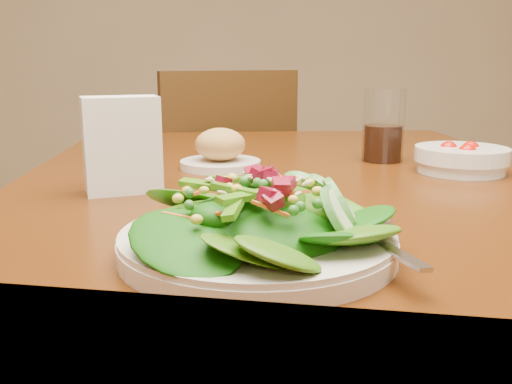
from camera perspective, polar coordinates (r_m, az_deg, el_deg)
dining_table at (r=0.87m, az=4.85°, el=-6.38°), size 0.90×1.40×0.75m
chair_far at (r=1.76m, az=-3.95°, el=-1.95°), size 0.54×0.54×0.91m
salad_plate at (r=0.56m, az=1.12°, el=-3.39°), size 0.28×0.27×0.08m
bread_plate at (r=1.00m, az=-3.59°, el=4.02°), size 0.14×0.14×0.07m
tomato_bowl at (r=1.02m, az=19.84°, el=3.14°), size 0.15×0.15×0.05m
drinking_glass at (r=1.09m, az=12.61°, el=6.02°), size 0.08×0.08×0.13m
napkin_holder at (r=0.83m, az=-13.27°, el=4.86°), size 0.12×0.08×0.14m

